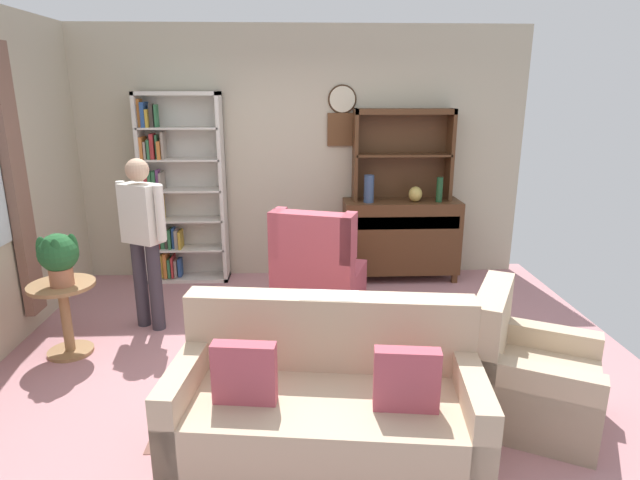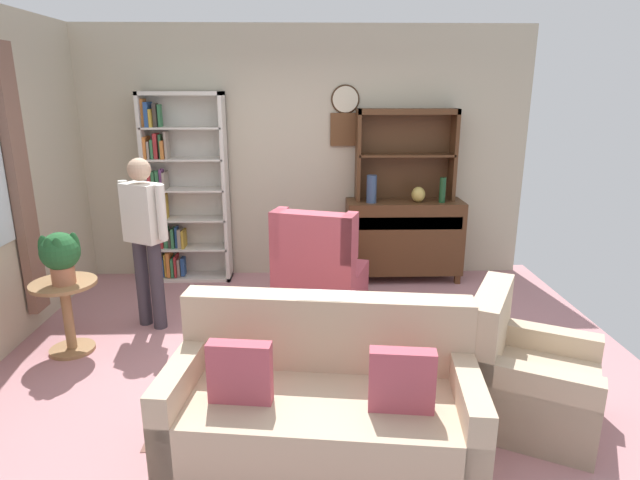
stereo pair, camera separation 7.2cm
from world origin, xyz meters
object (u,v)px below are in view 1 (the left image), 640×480
object	(u,v)px
vase_round	(415,194)
potted_plant_large	(58,255)
bookshelf	(177,193)
vase_tall	(369,189)
bottle_wine	(439,190)
wingback_chair	(318,275)
sideboard_hutch	(403,142)
person_reading	(143,232)
sideboard	(401,236)
couch_floral	(326,404)
armchair_floral	(527,379)
plant_stand	(65,311)

from	to	relation	value
vase_round	potted_plant_large	distance (m)	3.60
bookshelf	potted_plant_large	distance (m)	1.90
vase_tall	bottle_wine	bearing A→B (deg)	-0.66
bookshelf	bottle_wine	size ratio (longest dim) A/B	7.58
vase_tall	wingback_chair	world-z (taller)	vase_tall
sideboard_hutch	person_reading	world-z (taller)	sideboard_hutch
sideboard	bottle_wine	bearing A→B (deg)	-12.89
sideboard_hutch	sideboard	bearing A→B (deg)	-90.00
sideboard_hutch	potted_plant_large	size ratio (longest dim) A/B	2.59
couch_floral	armchair_floral	xyz separation A→B (m)	(1.34, 0.26, -0.02)
bottle_wine	vase_round	bearing A→B (deg)	175.05
vase_tall	bottle_wine	distance (m)	0.78
couch_floral	plant_stand	size ratio (longest dim) A/B	3.06
plant_stand	potted_plant_large	bearing A→B (deg)	-57.05
bottle_wine	person_reading	distance (m)	3.14
bottle_wine	wingback_chair	distance (m)	1.74
couch_floral	plant_stand	xyz separation A→B (m)	(-2.07, 1.32, 0.07)
bookshelf	vase_tall	distance (m)	2.12
bottle_wine	potted_plant_large	size ratio (longest dim) A/B	0.65
couch_floral	person_reading	xyz separation A→B (m)	(-1.52, 1.80, 0.59)
vase_round	sideboard_hutch	bearing A→B (deg)	126.48
vase_tall	plant_stand	distance (m)	3.21
vase_tall	bottle_wine	world-z (taller)	vase_tall
wingback_chair	potted_plant_large	world-z (taller)	wingback_chair
wingback_chair	potted_plant_large	xyz separation A→B (m)	(-2.08, -0.80, 0.48)
vase_round	couch_floral	distance (m)	3.22
armchair_floral	plant_stand	world-z (taller)	armchair_floral
bookshelf	person_reading	bearing A→B (deg)	-91.62
vase_tall	couch_floral	distance (m)	3.08
bookshelf	sideboard_hutch	bearing A→B (deg)	0.55
sideboard	wingback_chair	distance (m)	1.36
sideboard_hutch	couch_floral	size ratio (longest dim) A/B	0.58
sideboard_hutch	couch_floral	distance (m)	3.50
sideboard_hutch	vase_round	size ratio (longest dim) A/B	6.47
armchair_floral	plant_stand	distance (m)	3.57
sideboard	plant_stand	distance (m)	3.52
vase_tall	bottle_wine	xyz separation A→B (m)	(0.78, -0.01, -0.01)
sideboard	sideboard_hutch	bearing A→B (deg)	90.00
vase_tall	person_reading	size ratio (longest dim) A/B	0.19
bookshelf	wingback_chair	world-z (taller)	bookshelf
vase_tall	plant_stand	world-z (taller)	vase_tall
bottle_wine	plant_stand	size ratio (longest dim) A/B	0.45
sideboard	person_reading	bearing A→B (deg)	-154.81
sideboard	wingback_chair	world-z (taller)	wingback_chair
sideboard	vase_round	world-z (taller)	vase_round
plant_stand	potted_plant_large	size ratio (longest dim) A/B	1.45
vase_round	couch_floral	size ratio (longest dim) A/B	0.09
sideboard	vase_tall	bearing A→B (deg)	-168.37
vase_tall	couch_floral	size ratio (longest dim) A/B	0.16
bookshelf	bottle_wine	distance (m)	2.90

